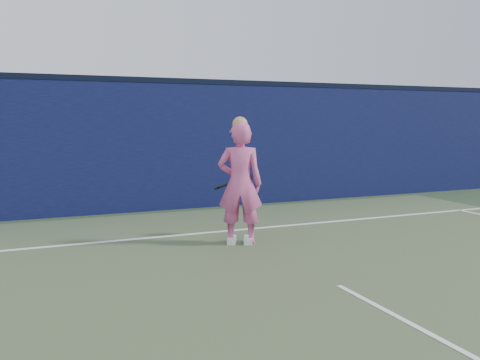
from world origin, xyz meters
name	(u,v)px	position (x,y,z in m)	size (l,w,h in m)	color
ground	(402,320)	(0.00, 0.00, 0.00)	(80.00, 80.00, 0.00)	#2B4329
backstop_wall	(189,146)	(0.00, 6.50, 1.25)	(24.00, 0.40, 2.50)	#0D0F3D
wall_cap	(188,82)	(0.00, 6.50, 2.55)	(24.00, 0.42, 0.10)	black
player	(240,183)	(-0.24, 3.19, 0.88)	(0.75, 0.65, 1.83)	#DF579A
racket	(241,180)	(-0.03, 3.64, 0.87)	(0.62, 0.13, 0.33)	black
court_lines	(429,333)	(0.00, -0.33, 0.01)	(11.00, 12.04, 0.01)	white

